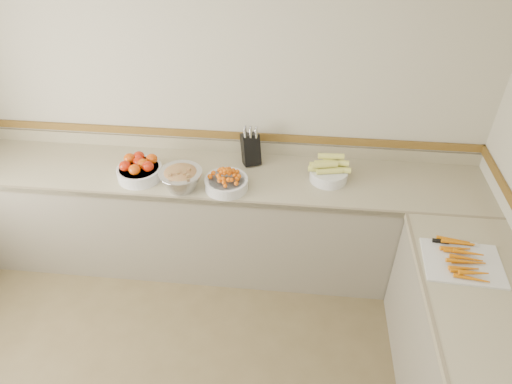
# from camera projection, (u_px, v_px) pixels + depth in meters

# --- Properties ---
(back_wall) EXTENTS (4.00, 0.00, 4.00)m
(back_wall) POSITION_uv_depth(u_px,v_px,m) (218.00, 105.00, 3.41)
(back_wall) COLOR #B2AC93
(back_wall) RESTS_ON ground_plane
(counter_back) EXTENTS (4.00, 0.65, 1.08)m
(counter_back) POSITION_uv_depth(u_px,v_px,m) (217.00, 218.00, 3.67)
(counter_back) COLOR gray
(counter_back) RESTS_ON ground_plane
(knife_block) EXTENTS (0.18, 0.19, 0.31)m
(knife_block) POSITION_uv_depth(u_px,v_px,m) (251.00, 148.00, 3.44)
(knife_block) COLOR black
(knife_block) RESTS_ON counter_back
(tomato_bowl) EXTENTS (0.33, 0.33, 0.16)m
(tomato_bowl) POSITION_uv_depth(u_px,v_px,m) (139.00, 169.00, 3.32)
(tomato_bowl) COLOR silver
(tomato_bowl) RESTS_ON counter_back
(cherry_tomato_bowl) EXTENTS (0.31, 0.31, 0.17)m
(cherry_tomato_bowl) POSITION_uv_depth(u_px,v_px,m) (226.00, 182.00, 3.22)
(cherry_tomato_bowl) COLOR silver
(cherry_tomato_bowl) RESTS_ON counter_back
(corn_bowl) EXTENTS (0.31, 0.28, 0.20)m
(corn_bowl) POSITION_uv_depth(u_px,v_px,m) (329.00, 172.00, 3.30)
(corn_bowl) COLOR silver
(corn_bowl) RESTS_ON counter_back
(rhubarb_bowl) EXTENTS (0.31, 0.31, 0.18)m
(rhubarb_bowl) POSITION_uv_depth(u_px,v_px,m) (181.00, 178.00, 3.20)
(rhubarb_bowl) COLOR #B2B2BA
(rhubarb_bowl) RESTS_ON counter_back
(cutting_board) EXTENTS (0.46, 0.38, 0.06)m
(cutting_board) POSITION_uv_depth(u_px,v_px,m) (463.00, 260.00, 2.67)
(cutting_board) COLOR silver
(cutting_board) RESTS_ON counter_right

